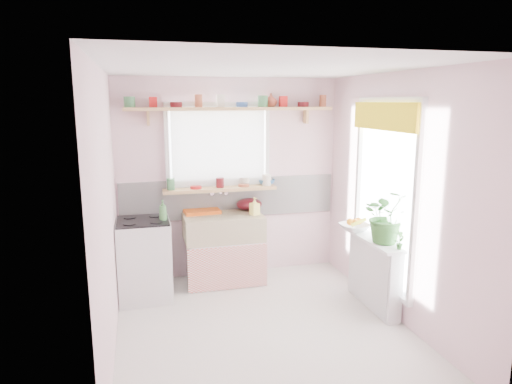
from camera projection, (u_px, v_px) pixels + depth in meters
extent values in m
plane|color=silver|center=(263.00, 329.00, 4.50)|extent=(3.20, 3.20, 0.00)
plane|color=white|center=(264.00, 68.00, 4.01)|extent=(3.20, 3.20, 0.00)
plane|color=#F5CDD5|center=(230.00, 178.00, 5.78)|extent=(2.80, 0.00, 2.80)
plane|color=#F5CDD5|center=(335.00, 264.00, 2.74)|extent=(2.80, 0.00, 2.80)
plane|color=#F5CDD5|center=(107.00, 215.00, 3.91)|extent=(0.00, 3.20, 3.20)
plane|color=#F5CDD5|center=(397.00, 198.00, 4.60)|extent=(0.00, 3.20, 3.20)
cube|color=white|center=(230.00, 198.00, 5.81)|extent=(2.74, 0.03, 0.50)
cube|color=pink|center=(231.00, 213.00, 5.85)|extent=(2.74, 0.02, 0.12)
cube|color=white|center=(218.00, 147.00, 5.66)|extent=(1.20, 0.01, 1.00)
cube|color=white|center=(219.00, 148.00, 5.60)|extent=(1.15, 0.02, 0.95)
cube|color=white|center=(386.00, 194.00, 4.79)|extent=(0.01, 1.10, 1.90)
cube|color=yellow|center=(383.00, 116.00, 4.61)|extent=(0.03, 1.20, 0.28)
cube|color=white|center=(224.00, 260.00, 5.65)|extent=(0.85, 0.55, 0.55)
cube|color=#E15042|center=(228.00, 268.00, 5.38)|extent=(0.95, 0.02, 0.53)
cube|color=#C8B892|center=(223.00, 227.00, 5.56)|extent=(0.95, 0.55, 0.30)
cylinder|color=silver|center=(219.00, 191.00, 5.72)|extent=(0.03, 0.22, 0.03)
cube|color=white|center=(145.00, 260.00, 5.14)|extent=(0.58, 0.58, 0.90)
cube|color=black|center=(143.00, 221.00, 5.05)|extent=(0.56, 0.56, 0.02)
cylinder|color=black|center=(129.00, 224.00, 4.88)|extent=(0.14, 0.14, 0.01)
cylinder|color=black|center=(156.00, 222.00, 4.95)|extent=(0.14, 0.14, 0.01)
cylinder|color=black|center=(130.00, 217.00, 5.15)|extent=(0.14, 0.14, 0.01)
cylinder|color=black|center=(155.00, 216.00, 5.22)|extent=(0.14, 0.14, 0.01)
cube|color=white|center=(374.00, 274.00, 4.94)|extent=(0.15, 0.90, 0.75)
cube|color=white|center=(373.00, 240.00, 4.86)|extent=(0.22, 0.95, 0.03)
cube|color=#DAB46F|center=(220.00, 189.00, 5.65)|extent=(1.40, 0.22, 0.04)
cube|color=#DAB46F|center=(231.00, 109.00, 5.48)|extent=(2.52, 0.24, 0.04)
cylinder|color=#3F7F4C|center=(129.00, 102.00, 5.18)|extent=(0.11, 0.11, 0.12)
cylinder|color=red|center=(153.00, 102.00, 5.24)|extent=(0.11, 0.11, 0.12)
cylinder|color=#590F14|center=(176.00, 105.00, 5.31)|extent=(0.11, 0.11, 0.06)
cylinder|color=#A55133|center=(199.00, 102.00, 5.37)|extent=(0.11, 0.11, 0.12)
cylinder|color=silver|center=(220.00, 102.00, 5.44)|extent=(0.11, 0.11, 0.12)
cylinder|color=#3359A5|center=(242.00, 105.00, 5.51)|extent=(0.11, 0.11, 0.06)
cylinder|color=#3F7F4C|center=(263.00, 102.00, 5.56)|extent=(0.11, 0.11, 0.12)
cylinder|color=red|center=(283.00, 102.00, 5.63)|extent=(0.11, 0.11, 0.12)
cylinder|color=#590F14|center=(303.00, 104.00, 5.70)|extent=(0.11, 0.11, 0.06)
cylinder|color=#A55133|center=(323.00, 102.00, 5.76)|extent=(0.11, 0.11, 0.12)
cylinder|color=#3F7F4C|center=(169.00, 185.00, 5.48)|extent=(0.11, 0.11, 0.12)
cylinder|color=red|center=(195.00, 184.00, 5.56)|extent=(0.11, 0.11, 0.12)
cylinder|color=#590F14|center=(220.00, 185.00, 5.64)|extent=(0.11, 0.11, 0.06)
cylinder|color=#A55133|center=(244.00, 182.00, 5.71)|extent=(0.11, 0.11, 0.12)
cylinder|color=silver|center=(268.00, 181.00, 5.78)|extent=(0.11, 0.11, 0.12)
cube|color=orange|center=(202.00, 211.00, 5.66)|extent=(0.46, 0.36, 0.04)
ellipsoid|color=#4E0D16|center=(249.00, 204.00, 5.80)|extent=(0.38, 0.38, 0.15)
imported|color=#346E2C|center=(388.00, 216.00, 4.66)|extent=(0.60, 0.55, 0.57)
imported|color=silver|center=(355.00, 227.00, 5.13)|extent=(0.37, 0.37, 0.08)
imported|color=#366E2C|center=(400.00, 240.00, 4.47)|extent=(0.12, 0.10, 0.20)
imported|color=#FCF570|center=(255.00, 206.00, 5.53)|extent=(0.13, 0.13, 0.22)
imported|color=beige|center=(244.00, 181.00, 5.77)|extent=(0.16, 0.16, 0.11)
imported|color=teal|center=(266.00, 182.00, 5.85)|extent=(0.27, 0.27, 0.07)
imported|color=#AF4C35|center=(271.00, 100.00, 5.65)|extent=(0.19, 0.19, 0.17)
imported|color=#428443|center=(163.00, 210.00, 5.02)|extent=(0.11, 0.11, 0.23)
sphere|color=orange|center=(355.00, 222.00, 5.12)|extent=(0.08, 0.08, 0.08)
sphere|color=orange|center=(359.00, 221.00, 5.16)|extent=(0.08, 0.08, 0.08)
sphere|color=orange|center=(350.00, 222.00, 5.13)|extent=(0.08, 0.08, 0.08)
cylinder|color=yellow|center=(359.00, 222.00, 5.08)|extent=(0.18, 0.04, 0.10)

